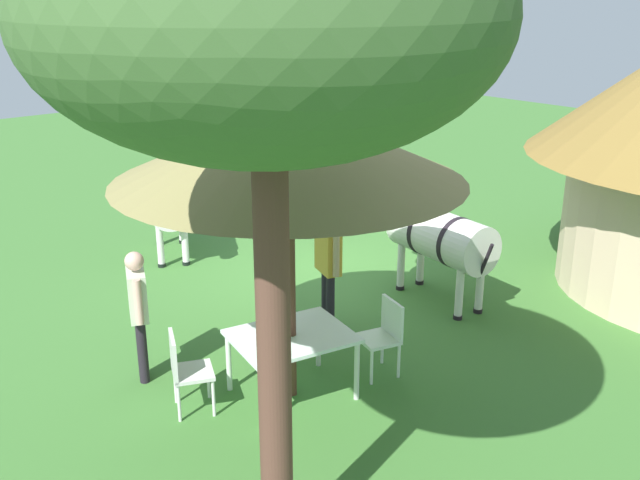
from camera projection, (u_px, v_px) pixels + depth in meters
ground_plane at (330, 273)px, 11.59m from camera, size 36.00×36.00×0.00m
shade_umbrella at (289, 143)px, 7.20m from camera, size 3.59×3.59×3.24m
patio_dining_table at (292, 341)px, 7.92m from camera, size 1.44×1.22×0.74m
patio_chair_east_end at (384, 332)px, 8.44m from camera, size 0.52×0.54×0.90m
patio_chair_near_hut at (184, 367)px, 7.66m from camera, size 0.57×0.57×0.90m
guest_beside_umbrella at (138, 304)px, 8.15m from camera, size 0.35×0.52×1.57m
guest_behind_table at (328, 260)px, 9.39m from camera, size 0.33×0.56×1.63m
standing_watcher at (321, 184)px, 12.89m from camera, size 0.49×0.44×1.66m
striped_lounge_chair at (399, 212)px, 13.84m from camera, size 0.95×0.94×0.60m
zebra_nearest_camera at (169, 200)px, 12.01m from camera, size 1.31×1.94×1.52m
zebra_by_umbrella at (439, 236)px, 10.28m from camera, size 0.90×2.31×1.51m
acacia_tree_right_background at (266, 20)px, 4.47m from camera, size 3.06×3.06×5.07m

